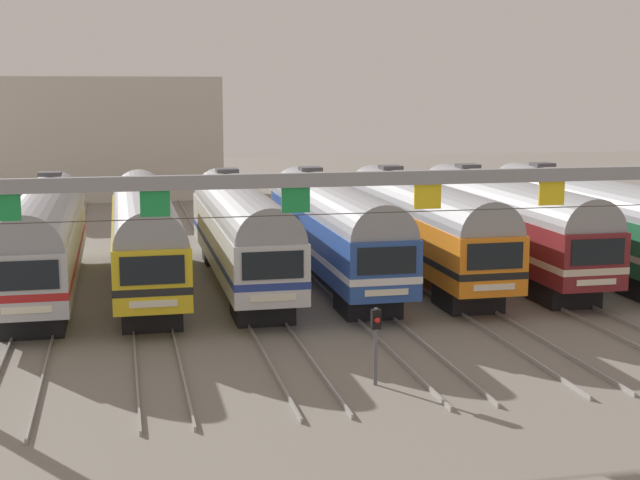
% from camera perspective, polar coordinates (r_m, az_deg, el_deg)
% --- Properties ---
extents(ground_plane, '(160.00, 160.00, 0.00)m').
position_cam_1_polar(ground_plane, '(43.61, 0.77, -2.62)').
color(ground_plane, gray).
extents(track_bed, '(27.52, 70.00, 0.15)m').
position_cam_1_polar(track_bed, '(60.02, -2.92, 0.76)').
color(track_bed, gray).
rests_on(track_bed, ground).
extents(commuter_train_stainless, '(2.88, 18.06, 5.05)m').
position_cam_1_polar(commuter_train_stainless, '(42.16, -16.71, 0.28)').
color(commuter_train_stainless, '#B2B5BA').
rests_on(commuter_train_stainless, ground).
extents(commuter_train_yellow, '(2.88, 18.06, 4.77)m').
position_cam_1_polar(commuter_train_yellow, '(42.04, -10.81, 0.48)').
color(commuter_train_yellow, gold).
rests_on(commuter_train_yellow, ground).
extents(commuter_train_silver, '(2.88, 18.06, 5.05)m').
position_cam_1_polar(commuter_train_silver, '(42.37, -4.95, 0.68)').
color(commuter_train_silver, silver).
rests_on(commuter_train_silver, ground).
extents(commuter_train_blue, '(2.88, 18.06, 5.05)m').
position_cam_1_polar(commuter_train_blue, '(43.13, 0.78, 0.87)').
color(commuter_train_blue, '#284C9E').
rests_on(commuter_train_blue, ground).
extents(commuter_train_orange, '(2.88, 18.06, 5.05)m').
position_cam_1_polar(commuter_train_orange, '(44.31, 6.25, 1.05)').
color(commuter_train_orange, orange).
rests_on(commuter_train_orange, ground).
extents(commuter_train_maroon, '(2.88, 18.06, 5.05)m').
position_cam_1_polar(commuter_train_maroon, '(45.87, 11.39, 1.20)').
color(commuter_train_maroon, maroon).
rests_on(commuter_train_maroon, ground).
extents(commuter_train_green, '(2.88, 18.06, 5.05)m').
position_cam_1_polar(commuter_train_green, '(47.77, 16.16, 1.34)').
color(commuter_train_green, '#236B42').
rests_on(commuter_train_green, ground).
extents(catenary_gantry, '(31.26, 0.44, 6.97)m').
position_cam_1_polar(catenary_gantry, '(29.89, 6.68, 2.37)').
color(catenary_gantry, gray).
rests_on(catenary_gantry, ground).
extents(yard_signal_mast, '(0.28, 0.35, 2.44)m').
position_cam_1_polar(yard_signal_mast, '(28.38, 3.49, -5.66)').
color(yard_signal_mast, '#59595E').
rests_on(yard_signal_mast, ground).
extents(maintenance_building, '(21.62, 10.00, 9.99)m').
position_cam_1_polar(maintenance_building, '(80.20, -14.16, 6.20)').
color(maintenance_building, beige).
rests_on(maintenance_building, ground).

